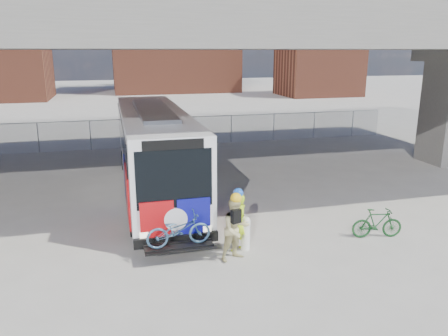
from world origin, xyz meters
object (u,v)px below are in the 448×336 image
object	(u,v)px
bike_parked	(377,223)
bus	(154,145)
cyclist_hivis	(238,221)
cyclist_tan	(236,228)
bollard	(246,232)

from	to	relation	value
bike_parked	bus	bearing A→B (deg)	55.84
cyclist_hivis	cyclist_tan	size ratio (longest dim) A/B	0.97
bus	cyclist_hivis	world-z (taller)	bus
cyclist_tan	bike_parked	distance (m)	4.94
cyclist_tan	bike_parked	size ratio (longest dim) A/B	1.24
bus	bollard	size ratio (longest dim) A/B	12.07
bus	cyclist_tan	world-z (taller)	bus
cyclist_tan	bike_parked	xyz separation A→B (m)	(4.90, 0.33, -0.47)
bollard	bike_parked	distance (m)	4.43
bollard	bike_parked	bearing A→B (deg)	-2.94
bollard	cyclist_tan	xyz separation A→B (m)	(-0.48, -0.56, 0.40)
bus	cyclist_tan	distance (m)	7.15
bollard	cyclist_hivis	world-z (taller)	cyclist_hivis
bollard	cyclist_hivis	bearing A→B (deg)	180.00
bollard	bus	bearing A→B (deg)	108.43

